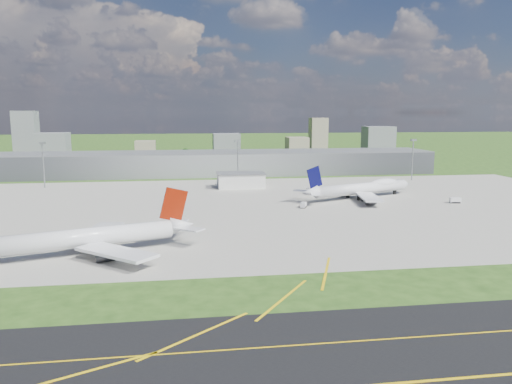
{
  "coord_description": "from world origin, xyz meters",
  "views": [
    {
      "loc": [
        -21.84,
        -178.58,
        42.09
      ],
      "look_at": [
        8.12,
        26.94,
        9.0
      ],
      "focal_mm": 35.0,
      "sensor_mm": 36.0,
      "label": 1
    }
  ],
  "objects": [
    {
      "name": "ground",
      "position": [
        0.0,
        150.0,
        0.0
      ],
      "size": [
        1400.0,
        1400.0,
        0.0
      ],
      "primitive_type": "plane",
      "color": "#274716",
      "rests_on": "ground"
    },
    {
      "name": "apron",
      "position": [
        10.0,
        40.0,
        0.04
      ],
      "size": [
        360.0,
        190.0,
        0.08
      ],
      "primitive_type": "cube",
      "color": "#99968B",
      "rests_on": "ground"
    },
    {
      "name": "terminal",
      "position": [
        0.0,
        165.0,
        7.5
      ],
      "size": [
        300.0,
        42.0,
        15.0
      ],
      "primitive_type": "cube",
      "color": "gray",
      "rests_on": "ground"
    },
    {
      "name": "ops_building",
      "position": [
        10.0,
        100.0,
        4.0
      ],
      "size": [
        26.0,
        16.0,
        8.0
      ],
      "primitive_type": "cube",
      "color": "silver",
      "rests_on": "ground"
    },
    {
      "name": "mast_west",
      "position": [
        -100.0,
        115.0,
        17.71
      ],
      "size": [
        3.5,
        2.0,
        25.9
      ],
      "color": "gray",
      "rests_on": "ground"
    },
    {
      "name": "mast_center",
      "position": [
        10.0,
        115.0,
        17.71
      ],
      "size": [
        3.5,
        2.0,
        25.9
      ],
      "color": "gray",
      "rests_on": "ground"
    },
    {
      "name": "mast_east",
      "position": [
        120.0,
        115.0,
        17.71
      ],
      "size": [
        3.5,
        2.0,
        25.9
      ],
      "color": "gray",
      "rests_on": "ground"
    },
    {
      "name": "airliner_red_twin",
      "position": [
        -50.7,
        -28.13,
        5.02
      ],
      "size": [
        66.85,
        50.86,
        18.86
      ],
      "rotation": [
        0.0,
        0.0,
        3.46
      ],
      "color": "silver",
      "rests_on": "ground"
    },
    {
      "name": "airliner_blue_quad",
      "position": [
        65.54,
        55.9,
        4.93
      ],
      "size": [
        64.91,
        49.45,
        17.73
      ],
      "rotation": [
        0.0,
        0.0,
        0.38
      ],
      "color": "silver",
      "rests_on": "ground"
    },
    {
      "name": "tug_yellow",
      "position": [
        -53.49,
        -17.97,
        0.88
      ],
      "size": [
        3.8,
        3.23,
        1.67
      ],
      "rotation": [
        0.0,
        0.0,
        0.5
      ],
      "color": "orange",
      "rests_on": "ground"
    },
    {
      "name": "van_white_near",
      "position": [
        30.78,
        35.02,
        1.23
      ],
      "size": [
        3.84,
        5.17,
        2.43
      ],
      "rotation": [
        0.0,
        0.0,
        1.15
      ],
      "color": "silver",
      "rests_on": "ground"
    },
    {
      "name": "van_white_far",
      "position": [
        104.1,
        36.12,
        1.32
      ],
      "size": [
        5.37,
        3.04,
        2.62
      ],
      "rotation": [
        0.0,
        0.0,
        -0.13
      ],
      "color": "silver",
      "rests_on": "ground"
    },
    {
      "name": "bldg_w",
      "position": [
        -140.0,
        300.0,
        12.0
      ],
      "size": [
        28.0,
        22.0,
        24.0
      ],
      "primitive_type": "cube",
      "color": "slate",
      "rests_on": "ground"
    },
    {
      "name": "bldg_cw",
      "position": [
        -60.0,
        340.0,
        7.0
      ],
      "size": [
        20.0,
        18.0,
        14.0
      ],
      "primitive_type": "cube",
      "color": "gray",
      "rests_on": "ground"
    },
    {
      "name": "bldg_c",
      "position": [
        20.0,
        310.0,
        11.0
      ],
      "size": [
        26.0,
        20.0,
        22.0
      ],
      "primitive_type": "cube",
      "color": "slate",
      "rests_on": "ground"
    },
    {
      "name": "bldg_ce",
      "position": [
        100.0,
        350.0,
        8.0
      ],
      "size": [
        22.0,
        24.0,
        16.0
      ],
      "primitive_type": "cube",
      "color": "gray",
      "rests_on": "ground"
    },
    {
      "name": "bldg_e",
      "position": [
        180.0,
        320.0,
        14.0
      ],
      "size": [
        30.0,
        22.0,
        28.0
      ],
      "primitive_type": "cube",
      "color": "slate",
      "rests_on": "ground"
    },
    {
      "name": "bldg_tall_w",
      "position": [
        -180.0,
        360.0,
        22.0
      ],
      "size": [
        22.0,
        20.0,
        44.0
      ],
      "primitive_type": "cube",
      "color": "slate",
      "rests_on": "ground"
    },
    {
      "name": "bldg_tall_e",
      "position": [
        140.0,
        410.0,
        18.0
      ],
      "size": [
        20.0,
        18.0,
        36.0
      ],
      "primitive_type": "cube",
      "color": "gray",
      "rests_on": "ground"
    },
    {
      "name": "tree_w",
      "position": [
        -110.0,
        265.0,
        4.86
      ],
      "size": [
        6.75,
        6.75,
        8.25
      ],
      "color": "#382314",
      "rests_on": "ground"
    },
    {
      "name": "tree_c",
      "position": [
        -20.0,
        280.0,
        5.84
      ],
      "size": [
        8.1,
        8.1,
        9.9
      ],
      "color": "#382314",
      "rests_on": "ground"
    },
    {
      "name": "tree_e",
      "position": [
        70.0,
        275.0,
        5.51
      ],
      "size": [
        7.65,
        7.65,
        9.35
      ],
      "color": "#382314",
      "rests_on": "ground"
    },
    {
      "name": "tree_far_e",
      "position": [
        160.0,
        285.0,
        4.53
      ],
      "size": [
        6.3,
        6.3,
        7.7
      ],
      "color": "#382314",
      "rests_on": "ground"
    }
  ]
}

